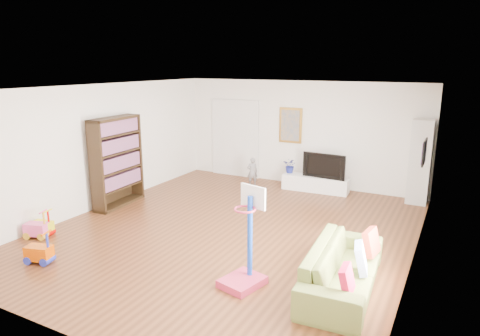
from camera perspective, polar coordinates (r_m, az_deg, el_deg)
The scene contains 25 objects.
floor at distance 8.30m, azimuth -1.30°, elevation -8.32°, with size 6.50×7.50×0.00m, color brown.
ceiling at distance 7.70m, azimuth -1.41°, elevation 10.63°, with size 6.50×7.50×0.00m, color white.
wall_back at distance 11.26m, azimuth 7.99°, elevation 4.59°, with size 6.50×0.00×2.70m, color white.
wall_front at distance 5.10m, azimuth -22.50°, elevation -7.68°, with size 6.50×0.00×2.70m, color white.
wall_left at distance 9.86m, azimuth -18.11°, elevation 2.74°, with size 0.00×7.50×2.70m, color silver.
wall_right at distance 6.97m, azimuth 22.73°, elevation -2.07°, with size 0.00×7.50×2.70m, color white.
navy_accent at distance 8.23m, azimuth 23.90°, elevation 3.70°, with size 0.01×3.20×1.70m, color black.
olive_wainscot at distance 8.55m, azimuth 23.02°, elevation -5.23°, with size 0.01×3.20×1.00m, color brown.
doorway at distance 12.04m, azimuth -0.66°, elevation 3.87°, with size 1.45×0.06×2.10m, color white.
painting_back at distance 11.28m, azimuth 6.76°, elevation 5.67°, with size 0.62×0.06×0.92m, color gold.
artwork_right at distance 8.48m, azimuth 23.37°, elevation 1.96°, with size 0.04×0.56×0.46m, color #7F3F8C.
media_console at distance 10.88m, azimuth 10.01°, elevation -2.06°, with size 1.64×0.41×0.38m, color white.
tall_cabinet at distance 10.45m, azimuth 22.89°, elevation 0.75°, with size 0.45×0.45×1.93m, color silver.
bookshelf at distance 9.88m, azimuth -16.09°, elevation 0.79°, with size 0.36×1.36×1.99m, color black.
sofa at distance 6.35m, azimuth 13.55°, elevation -12.82°, with size 2.19×0.86×0.64m, color olive.
basketball_hoop at distance 6.09m, azimuth 0.31°, elevation -9.34°, with size 0.50×0.61×1.47m, color #B9284B.
ride_on_yellow at distance 8.81m, azimuth -24.91°, elevation -6.59°, with size 0.38×0.23×0.50m, color yellow.
ride_on_orange at distance 7.65m, azimuth -25.29°, elevation -9.53°, with size 0.40×0.25×0.54m, color #D85000.
ride_on_pink at distance 8.71m, azimuth -25.56°, elevation -6.78°, with size 0.40×0.25×0.53m, color #FF56A0.
child at distance 11.13m, azimuth 1.65°, elevation -0.51°, with size 0.27×0.18×0.75m, color gray.
tv at distance 10.70m, azimuth 11.31°, elevation 0.38°, with size 1.07×0.14×0.62m, color black.
vase_plant at distance 11.03m, azimuth 6.74°, elevation 0.33°, with size 0.35×0.30×0.38m, color navy.
pillow_left at distance 5.65m, azimuth 14.08°, elevation -14.26°, with size 0.09×0.35×0.35m, color #D31442.
pillow_center at distance 6.26m, azimuth 15.84°, elevation -11.50°, with size 0.10×0.40×0.40m, color white.
pillow_right at distance 6.83m, azimuth 17.11°, elevation -9.42°, with size 0.10×0.39×0.39m, color #B33322.
Camera 1 is at (3.75, -6.72, 3.12)m, focal length 32.00 mm.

